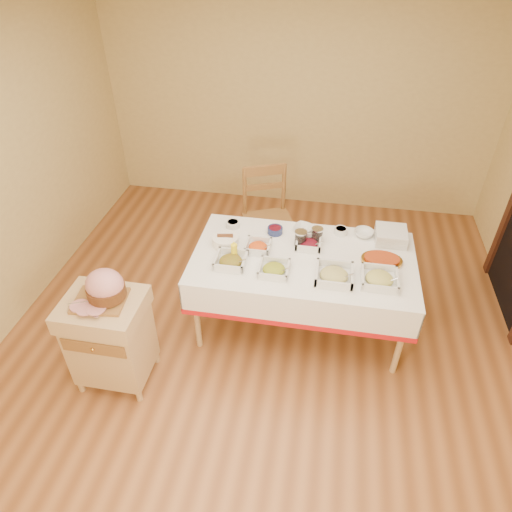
{
  "coord_description": "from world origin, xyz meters",
  "views": [
    {
      "loc": [
        0.43,
        -2.68,
        3.04
      ],
      "look_at": [
        -0.08,
        0.2,
        0.79
      ],
      "focal_mm": 32.0,
      "sensor_mm": 36.0,
      "label": 1
    }
  ],
  "objects_px": {
    "dining_chair": "(268,218)",
    "preserve_jar_right": "(317,235)",
    "butcher_cart": "(110,336)",
    "plate_stack": "(391,236)",
    "dining_table": "(302,272)",
    "bread_basket": "(225,241)",
    "brass_platter": "(382,260)",
    "mustard_bottle": "(234,250)",
    "ham_on_board": "(104,288)",
    "preserve_jar_left": "(301,239)"
  },
  "relations": [
    {
      "from": "preserve_jar_left",
      "to": "plate_stack",
      "type": "relative_size",
      "value": 0.52
    },
    {
      "from": "dining_table",
      "to": "dining_chair",
      "type": "bearing_deg",
      "value": 116.43
    },
    {
      "from": "ham_on_board",
      "to": "bread_basket",
      "type": "xyz_separation_m",
      "value": [
        0.66,
        0.87,
        -0.12
      ]
    },
    {
      "from": "preserve_jar_left",
      "to": "plate_stack",
      "type": "xyz_separation_m",
      "value": [
        0.75,
        0.19,
        -0.01
      ]
    },
    {
      "from": "butcher_cart",
      "to": "preserve_jar_right",
      "type": "xyz_separation_m",
      "value": [
        1.46,
        1.09,
        0.35
      ]
    },
    {
      "from": "preserve_jar_left",
      "to": "butcher_cart",
      "type": "bearing_deg",
      "value": -142.55
    },
    {
      "from": "preserve_jar_left",
      "to": "preserve_jar_right",
      "type": "distance_m",
      "value": 0.15
    },
    {
      "from": "preserve_jar_right",
      "to": "plate_stack",
      "type": "xyz_separation_m",
      "value": [
        0.62,
        0.11,
        -0.0
      ]
    },
    {
      "from": "bread_basket",
      "to": "brass_platter",
      "type": "relative_size",
      "value": 0.67
    },
    {
      "from": "bread_basket",
      "to": "dining_chair",
      "type": "bearing_deg",
      "value": 73.65
    },
    {
      "from": "brass_platter",
      "to": "mustard_bottle",
      "type": "bearing_deg",
      "value": -172.74
    },
    {
      "from": "mustard_bottle",
      "to": "bread_basket",
      "type": "distance_m",
      "value": 0.2
    },
    {
      "from": "butcher_cart",
      "to": "bread_basket",
      "type": "bearing_deg",
      "value": 52.3
    },
    {
      "from": "ham_on_board",
      "to": "preserve_jar_right",
      "type": "distance_m",
      "value": 1.77
    },
    {
      "from": "preserve_jar_left",
      "to": "plate_stack",
      "type": "bearing_deg",
      "value": 14.12
    },
    {
      "from": "ham_on_board",
      "to": "dining_table",
      "type": "bearing_deg",
      "value": 31.55
    },
    {
      "from": "dining_chair",
      "to": "preserve_jar_right",
      "type": "relative_size",
      "value": 8.27
    },
    {
      "from": "bread_basket",
      "to": "brass_platter",
      "type": "bearing_deg",
      "value": -0.49
    },
    {
      "from": "butcher_cart",
      "to": "mustard_bottle",
      "type": "xyz_separation_m",
      "value": [
        0.81,
        0.74,
        0.37
      ]
    },
    {
      "from": "dining_chair",
      "to": "ham_on_board",
      "type": "xyz_separation_m",
      "value": [
        -0.9,
        -1.68,
        0.38
      ]
    },
    {
      "from": "ham_on_board",
      "to": "preserve_jar_left",
      "type": "height_order",
      "value": "ham_on_board"
    },
    {
      "from": "bread_basket",
      "to": "mustard_bottle",
      "type": "bearing_deg",
      "value": -55.57
    },
    {
      "from": "ham_on_board",
      "to": "preserve_jar_left",
      "type": "relative_size",
      "value": 2.84
    },
    {
      "from": "preserve_jar_right",
      "to": "bread_basket",
      "type": "relative_size",
      "value": 0.57
    },
    {
      "from": "brass_platter",
      "to": "dining_chair",
      "type": "bearing_deg",
      "value": 142.11
    },
    {
      "from": "dining_chair",
      "to": "preserve_jar_right",
      "type": "distance_m",
      "value": 0.86
    },
    {
      "from": "ham_on_board",
      "to": "plate_stack",
      "type": "height_order",
      "value": "ham_on_board"
    },
    {
      "from": "preserve_jar_right",
      "to": "mustard_bottle",
      "type": "height_order",
      "value": "mustard_bottle"
    },
    {
      "from": "ham_on_board",
      "to": "preserve_jar_right",
      "type": "bearing_deg",
      "value": 36.9
    },
    {
      "from": "mustard_bottle",
      "to": "brass_platter",
      "type": "distance_m",
      "value": 1.19
    },
    {
      "from": "butcher_cart",
      "to": "brass_platter",
      "type": "distance_m",
      "value": 2.21
    },
    {
      "from": "preserve_jar_left",
      "to": "bread_basket",
      "type": "relative_size",
      "value": 0.6
    },
    {
      "from": "dining_table",
      "to": "bread_basket",
      "type": "xyz_separation_m",
      "value": [
        -0.67,
        0.06,
        0.2
      ]
    },
    {
      "from": "dining_table",
      "to": "mustard_bottle",
      "type": "relative_size",
      "value": 11.22
    },
    {
      "from": "plate_stack",
      "to": "brass_platter",
      "type": "xyz_separation_m",
      "value": [
        -0.08,
        -0.31,
        -0.04
      ]
    },
    {
      "from": "dining_table",
      "to": "mustard_bottle",
      "type": "distance_m",
      "value": 0.61
    },
    {
      "from": "preserve_jar_left",
      "to": "brass_platter",
      "type": "xyz_separation_m",
      "value": [
        0.67,
        -0.12,
        -0.04
      ]
    },
    {
      "from": "mustard_bottle",
      "to": "plate_stack",
      "type": "relative_size",
      "value": 0.63
    },
    {
      "from": "preserve_jar_right",
      "to": "butcher_cart",
      "type": "bearing_deg",
      "value": -143.07
    },
    {
      "from": "plate_stack",
      "to": "brass_platter",
      "type": "bearing_deg",
      "value": -104.91
    },
    {
      "from": "butcher_cart",
      "to": "preserve_jar_left",
      "type": "xyz_separation_m",
      "value": [
        1.32,
        1.01,
        0.36
      ]
    },
    {
      "from": "dining_table",
      "to": "preserve_jar_left",
      "type": "bearing_deg",
      "value": 105.13
    },
    {
      "from": "dining_table",
      "to": "preserve_jar_right",
      "type": "xyz_separation_m",
      "value": [
        0.09,
        0.25,
        0.22
      ]
    },
    {
      "from": "dining_table",
      "to": "preserve_jar_left",
      "type": "xyz_separation_m",
      "value": [
        -0.05,
        0.17,
        0.22
      ]
    },
    {
      "from": "butcher_cart",
      "to": "plate_stack",
      "type": "relative_size",
      "value": 3.15
    },
    {
      "from": "dining_table",
      "to": "brass_platter",
      "type": "xyz_separation_m",
      "value": [
        0.63,
        0.05,
        0.18
      ]
    },
    {
      "from": "dining_table",
      "to": "dining_chair",
      "type": "distance_m",
      "value": 0.97
    },
    {
      "from": "dining_chair",
      "to": "plate_stack",
      "type": "bearing_deg",
      "value": -24.21
    },
    {
      "from": "dining_table",
      "to": "plate_stack",
      "type": "relative_size",
      "value": 7.04
    },
    {
      "from": "mustard_bottle",
      "to": "brass_platter",
      "type": "relative_size",
      "value": 0.49
    }
  ]
}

